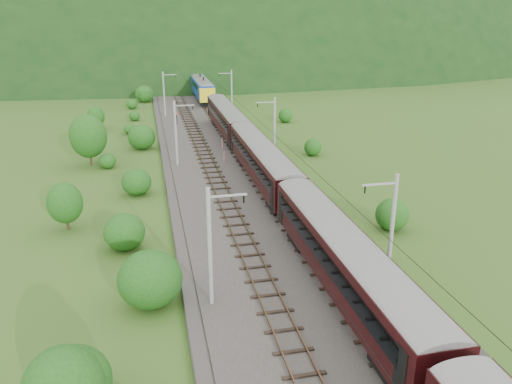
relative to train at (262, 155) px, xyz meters
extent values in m
plane|color=#37571B|center=(-2.40, -22.59, -3.67)|extent=(600.00, 600.00, 0.00)
cube|color=#38332D|center=(-2.40, -12.59, -3.52)|extent=(14.00, 220.00, 0.30)
cube|color=#533723|center=(-5.52, -12.59, -3.17)|extent=(0.08, 220.00, 0.15)
cube|color=#533723|center=(-4.08, -12.59, -3.17)|extent=(0.08, 220.00, 0.15)
cube|color=black|center=(-4.80, -12.59, -3.31)|extent=(2.40, 220.00, 0.12)
cube|color=#533723|center=(-0.72, -12.59, -3.17)|extent=(0.08, 220.00, 0.15)
cube|color=#533723|center=(0.72, -12.59, -3.17)|extent=(0.08, 220.00, 0.15)
cube|color=black|center=(0.00, -12.59, -3.31)|extent=(2.40, 220.00, 0.12)
cylinder|color=gray|center=(-8.60, -22.59, 0.63)|extent=(0.28, 0.28, 8.00)
cube|color=gray|center=(-7.40, -22.59, 4.03)|extent=(2.40, 0.12, 0.12)
cylinder|color=black|center=(-6.40, -22.59, 3.73)|extent=(0.10, 0.10, 0.50)
cylinder|color=gray|center=(-8.60, 9.41, 0.63)|extent=(0.28, 0.28, 8.00)
cube|color=gray|center=(-7.40, 9.41, 4.03)|extent=(2.40, 0.12, 0.12)
cylinder|color=black|center=(-6.40, 9.41, 3.73)|extent=(0.10, 0.10, 0.50)
cylinder|color=gray|center=(-8.60, 41.41, 0.63)|extent=(0.28, 0.28, 8.00)
cube|color=gray|center=(-7.40, 41.41, 4.03)|extent=(2.40, 0.12, 0.12)
cylinder|color=black|center=(-6.40, 41.41, 3.73)|extent=(0.10, 0.10, 0.50)
cylinder|color=gray|center=(-8.60, 73.41, 0.63)|extent=(0.28, 0.28, 8.00)
cube|color=gray|center=(-7.40, 73.41, 4.03)|extent=(2.40, 0.12, 0.12)
cylinder|color=black|center=(-6.40, 73.41, 3.73)|extent=(0.10, 0.10, 0.50)
cylinder|color=gray|center=(-8.60, 105.41, 0.63)|extent=(0.28, 0.28, 8.00)
cube|color=gray|center=(-7.40, 105.41, 4.03)|extent=(2.40, 0.12, 0.12)
cylinder|color=black|center=(-6.40, 105.41, 3.73)|extent=(0.10, 0.10, 0.50)
cylinder|color=gray|center=(3.80, -22.59, 0.63)|extent=(0.28, 0.28, 8.00)
cube|color=gray|center=(2.60, -22.59, 4.03)|extent=(2.40, 0.12, 0.12)
cylinder|color=black|center=(1.60, -22.59, 3.73)|extent=(0.10, 0.10, 0.50)
cylinder|color=gray|center=(3.80, 9.41, 0.63)|extent=(0.28, 0.28, 8.00)
cube|color=gray|center=(2.60, 9.41, 4.03)|extent=(2.40, 0.12, 0.12)
cylinder|color=black|center=(1.60, 9.41, 3.73)|extent=(0.10, 0.10, 0.50)
cylinder|color=gray|center=(3.80, 41.41, 0.63)|extent=(0.28, 0.28, 8.00)
cube|color=gray|center=(2.60, 41.41, 4.03)|extent=(2.40, 0.12, 0.12)
cylinder|color=black|center=(1.60, 41.41, 3.73)|extent=(0.10, 0.10, 0.50)
cylinder|color=gray|center=(3.80, 73.41, 0.63)|extent=(0.28, 0.28, 8.00)
cube|color=gray|center=(2.60, 73.41, 4.03)|extent=(2.40, 0.12, 0.12)
cylinder|color=black|center=(1.60, 73.41, 3.73)|extent=(0.10, 0.10, 0.50)
cylinder|color=gray|center=(3.80, 105.41, 0.63)|extent=(0.28, 0.28, 8.00)
cube|color=gray|center=(2.60, 105.41, 4.03)|extent=(2.40, 0.12, 0.12)
cylinder|color=black|center=(1.60, 105.41, 3.73)|extent=(0.10, 0.10, 0.50)
cylinder|color=black|center=(-4.80, -12.59, 3.43)|extent=(0.03, 198.00, 0.03)
cylinder|color=black|center=(0.00, -12.59, 3.43)|extent=(0.03, 198.00, 0.03)
ellipsoid|color=#123311|center=(-2.40, 237.41, -3.67)|extent=(504.00, 360.00, 244.00)
cube|color=black|center=(0.00, -23.85, -0.59)|extent=(3.03, 22.96, 3.13)
cylinder|color=gray|center=(0.00, -23.85, 0.81)|extent=(3.03, 22.84, 3.03)
cube|color=black|center=(-1.53, -23.85, -0.22)|extent=(0.05, 20.20, 1.20)
cube|color=black|center=(1.53, -23.85, -0.22)|extent=(0.05, 20.20, 1.20)
cube|color=black|center=(0.00, -31.88, -2.63)|extent=(2.30, 3.34, 0.94)
cube|color=black|center=(0.00, -15.81, -2.63)|extent=(2.30, 3.34, 0.94)
cube|color=black|center=(0.00, -0.11, -0.59)|extent=(3.03, 22.96, 3.13)
cylinder|color=gray|center=(0.00, -0.11, 0.81)|extent=(3.03, 22.84, 3.03)
cube|color=black|center=(-1.53, -0.11, -0.22)|extent=(0.05, 20.20, 1.20)
cube|color=black|center=(1.53, -0.11, -0.22)|extent=(0.05, 20.20, 1.20)
cube|color=black|center=(0.00, -8.14, -2.63)|extent=(2.30, 3.34, 0.94)
cube|color=black|center=(0.00, 7.93, -2.63)|extent=(2.30, 3.34, 0.94)
cube|color=black|center=(0.00, 23.64, -0.59)|extent=(3.03, 22.96, 3.13)
cylinder|color=gray|center=(0.00, 23.64, 0.81)|extent=(3.03, 22.84, 3.03)
cube|color=black|center=(-1.53, 23.64, -0.22)|extent=(0.05, 20.20, 1.20)
cube|color=black|center=(1.53, 23.64, -0.22)|extent=(0.05, 20.20, 1.20)
cube|color=black|center=(0.00, 15.60, -2.63)|extent=(2.30, 3.34, 0.94)
cube|color=black|center=(0.00, 31.67, -2.63)|extent=(2.30, 3.34, 0.94)
cube|color=#143A9D|center=(0.00, 56.77, -0.59)|extent=(3.03, 18.78, 3.13)
cylinder|color=gray|center=(0.00, 56.77, 0.81)|extent=(3.03, 18.69, 3.03)
cube|color=black|center=(-1.53, 56.77, -0.22)|extent=(0.05, 16.53, 1.20)
cube|color=black|center=(1.53, 56.77, -0.22)|extent=(0.05, 16.53, 1.20)
cube|color=black|center=(0.00, 50.19, -2.63)|extent=(2.30, 3.34, 0.94)
cube|color=black|center=(0.00, 63.34, -2.63)|extent=(2.30, 3.34, 0.94)
cube|color=yellow|center=(0.00, 65.96, -0.80)|extent=(3.09, 0.50, 2.82)
cube|color=yellow|center=(0.00, 47.58, -0.80)|extent=(3.09, 0.50, 2.82)
cube|color=black|center=(0.00, 59.77, 1.55)|extent=(0.08, 1.60, 0.94)
cylinder|color=red|center=(-2.65, 9.70, -2.66)|extent=(0.15, 0.15, 1.41)
cylinder|color=red|center=(-1.91, 16.16, -2.64)|extent=(0.15, 0.15, 1.45)
cylinder|color=black|center=(-7.02, 33.37, -2.47)|extent=(0.13, 0.13, 1.80)
sphere|color=red|center=(-7.02, 33.37, -1.52)|extent=(0.22, 0.22, 0.22)
ellipsoid|color=#184C14|center=(-16.27, -30.22, -1.96)|extent=(3.79, 3.79, 3.41)
ellipsoid|color=#184C14|center=(-12.42, -21.46, -1.77)|extent=(4.22, 4.22, 3.80)
ellipsoid|color=#184C14|center=(-14.34, -12.59, -2.17)|extent=(3.33, 3.33, 3.00)
ellipsoid|color=#184C14|center=(-13.46, 0.40, -2.27)|extent=(3.12, 3.12, 2.81)
ellipsoid|color=#184C14|center=(-17.05, 10.96, -2.72)|extent=(2.11, 2.11, 1.90)
ellipsoid|color=#184C14|center=(-12.85, 19.46, -1.94)|extent=(3.85, 3.85, 3.46)
ellipsoid|color=#184C14|center=(-14.73, 29.12, -2.84)|extent=(1.84, 1.84, 1.66)
ellipsoid|color=#184C14|center=(-14.07, 39.69, -2.78)|extent=(1.97, 1.97, 1.77)
ellipsoid|color=#184C14|center=(-14.68, 51.65, -2.69)|extent=(2.18, 2.18, 1.96)
ellipsoid|color=#184C14|center=(-12.13, 59.24, -1.90)|extent=(3.93, 3.93, 3.54)
ellipsoid|color=#184C14|center=(-16.42, 70.79, -2.28)|extent=(3.08, 3.08, 2.77)
cylinder|color=black|center=(-19.42, -7.58, -2.48)|extent=(0.24, 0.24, 2.38)
ellipsoid|color=#184C14|center=(-19.42, -7.58, -1.12)|extent=(3.06, 3.06, 3.67)
cylinder|color=black|center=(-19.18, 12.63, -1.90)|extent=(0.24, 0.24, 3.53)
ellipsoid|color=#184C14|center=(-19.18, 12.63, 0.11)|extent=(4.54, 4.54, 5.45)
cylinder|color=black|center=(-20.02, 33.10, -2.59)|extent=(0.24, 0.24, 2.16)
ellipsoid|color=#184C14|center=(-20.02, 33.10, -1.36)|extent=(2.77, 2.77, 3.33)
ellipsoid|color=#184C14|center=(8.58, -13.72, -2.36)|extent=(2.90, 2.90, 2.61)
ellipsoid|color=#184C14|center=(9.57, 11.03, -2.62)|extent=(2.34, 2.34, 2.11)
ellipsoid|color=#184C14|center=(11.75, 32.60, -2.58)|extent=(2.41, 2.41, 2.17)
camera|label=1|loc=(-11.82, -50.78, 14.54)|focal=35.00mm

